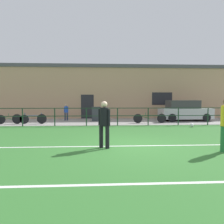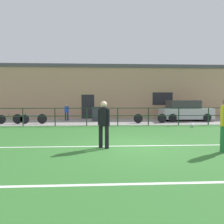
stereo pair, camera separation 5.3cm
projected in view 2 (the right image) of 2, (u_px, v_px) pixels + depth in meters
name	position (u px, v px, depth m)	size (l,w,h in m)	color
ground	(131.00, 146.00, 7.74)	(60.00, 44.00, 0.04)	#33702D
field_line_touchline	(131.00, 146.00, 7.71)	(36.00, 0.11, 0.00)	white
field_line_hash	(155.00, 184.00, 4.27)	(36.00, 0.11, 0.00)	white
pavement_strip	(115.00, 121.00, 16.21)	(48.00, 5.00, 0.02)	gray
perimeter_fence	(118.00, 114.00, 13.67)	(36.07, 0.07, 1.15)	#193823
clubhouse_facade	(113.00, 92.00, 19.75)	(28.00, 2.56, 4.76)	tan
player_goalkeeper	(104.00, 122.00, 7.33)	(0.41, 0.29, 1.63)	black
soccer_ball_match	(192.00, 125.00, 12.98)	(0.22, 0.22, 0.22)	white
spectator_child	(67.00, 111.00, 16.86)	(0.35, 0.23, 1.30)	#232D4C
parked_car_red	(185.00, 111.00, 16.71)	(3.87, 1.91, 1.59)	#B7B7BC
bicycle_parked_1	(150.00, 118.00, 15.02)	(2.36, 0.04, 0.75)	black
bicycle_parked_2	(13.00, 119.00, 14.52)	(2.19, 0.04, 0.72)	black
bicycle_parked_3	(30.00, 119.00, 14.58)	(2.33, 0.04, 0.76)	black
trash_bin_0	(97.00, 114.00, 16.50)	(0.69, 0.58, 1.09)	#33383D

